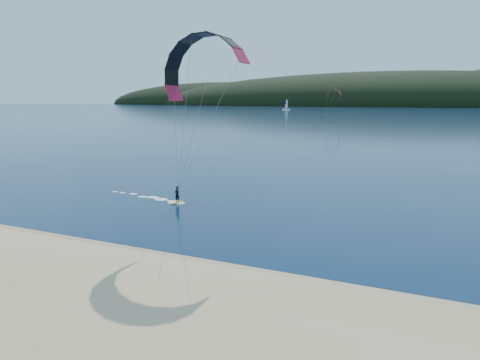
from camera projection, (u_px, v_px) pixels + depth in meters
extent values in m
plane|color=#081F3B|center=(102.00, 283.00, 25.83)|extent=(1800.00, 1800.00, 0.00)
cube|color=#8D7D52|center=(146.00, 257.00, 29.87)|extent=(220.00, 2.50, 0.10)
ellipsoid|color=black|center=(384.00, 106.00, 692.91)|extent=(840.00, 280.00, 110.00)
ellipsoid|color=black|center=(220.00, 104.00, 877.33)|extent=(520.00, 220.00, 90.00)
cube|color=gold|center=(177.00, 203.00, 45.60)|extent=(0.73, 1.49, 0.08)
imported|color=black|center=(177.00, 194.00, 45.43)|extent=(0.54, 0.71, 1.76)
cylinder|color=gray|center=(191.00, 143.00, 39.74)|extent=(0.02, 0.02, 14.76)
cube|color=gold|center=(322.00, 120.00, 223.60)|extent=(0.96, 1.50, 0.08)
imported|color=black|center=(322.00, 118.00, 223.43)|extent=(0.94, 1.05, 1.77)
cylinder|color=gray|center=(328.00, 107.00, 219.43)|extent=(0.02, 0.02, 12.96)
cube|color=white|center=(286.00, 109.00, 432.45)|extent=(8.35, 5.42, 1.39)
cylinder|color=white|center=(286.00, 104.00, 431.42)|extent=(0.20, 0.20, 10.95)
cube|color=white|center=(287.00, 104.00, 432.65)|extent=(1.04, 2.42, 7.96)
cube|color=white|center=(286.00, 106.00, 430.34)|extent=(0.81, 1.86, 4.98)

